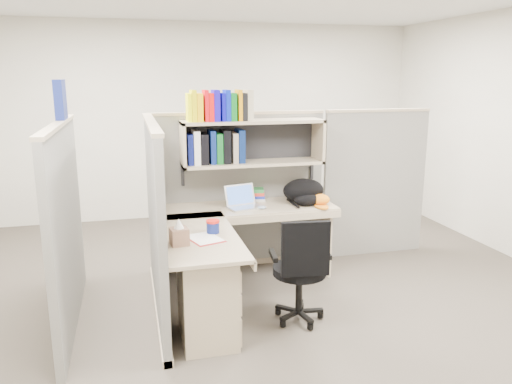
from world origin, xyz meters
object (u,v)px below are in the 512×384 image
object	(u,v)px
desk	(221,270)
snack_canister	(213,226)
task_chair	(300,286)
laptop	(245,197)
backpack	(305,192)

from	to	relation	value
desk	snack_canister	distance (m)	0.36
snack_canister	task_chair	distance (m)	0.86
desk	laptop	bearing A→B (deg)	64.46
desk	laptop	world-z (taller)	laptop
snack_canister	desk	bearing A→B (deg)	-65.07
laptop	snack_canister	xyz separation A→B (m)	(-0.43, -0.70, -0.06)
laptop	backpack	size ratio (longest dim) A/B	0.74
desk	task_chair	world-z (taller)	task_chair
backpack	desk	bearing A→B (deg)	-125.55
backpack	snack_canister	xyz separation A→B (m)	(-1.05, -0.71, -0.07)
desk	backpack	xyz separation A→B (m)	(1.00, 0.81, 0.41)
backpack	snack_canister	size ratio (longest dim) A/B	3.81
backpack	task_chair	distance (m)	1.21
snack_canister	laptop	bearing A→B (deg)	58.46
snack_canister	task_chair	world-z (taller)	task_chair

